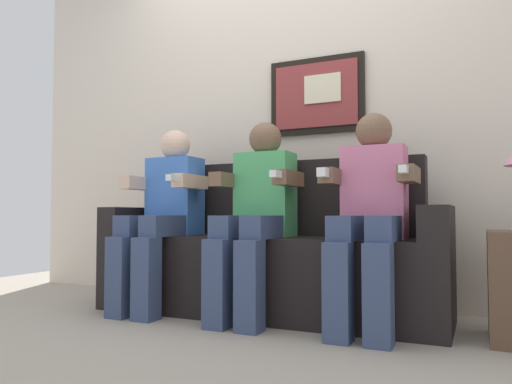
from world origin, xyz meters
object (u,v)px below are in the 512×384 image
at_px(person_in_middle, 257,209).
at_px(couch, 269,260).
at_px(person_on_left, 164,210).
at_px(person_on_right, 370,208).

bearing_deg(person_in_middle, couch, 90.17).
distance_m(person_on_left, person_on_right, 1.25).
bearing_deg(couch, person_on_left, -165.01).
height_order(person_on_left, person_in_middle, same).
bearing_deg(person_on_left, couch, 14.99).
bearing_deg(person_in_middle, person_on_left, 180.00).
xyz_separation_m(person_in_middle, person_on_right, (0.62, -0.00, 0.00)).
distance_m(couch, person_on_left, 0.71).
bearing_deg(person_on_right, person_on_left, 179.98).
xyz_separation_m(couch, person_on_right, (0.63, -0.17, 0.29)).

